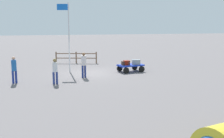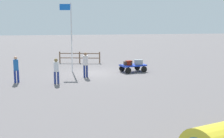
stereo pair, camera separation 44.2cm
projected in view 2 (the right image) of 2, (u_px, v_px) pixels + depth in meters
The scene contains 10 objects.
ground_plane at pixel (93, 73), 21.59m from camera, with size 120.00×120.00×0.00m, color slate.
luggage_cart at pixel (133, 66), 22.05m from camera, with size 2.18×1.61×0.58m.
suitcase_dark at pixel (138, 62), 22.00m from camera, with size 0.67×0.43×0.39m.
suitcase_tan at pixel (128, 63), 21.77m from camera, with size 0.64×0.39×0.29m.
suitcase_navy at pixel (129, 63), 21.76m from camera, with size 0.52×0.44×0.35m.
worker_lead at pixel (56, 69), 17.79m from camera, with size 0.34×0.31×1.64m.
worker_trailing at pixel (86, 63), 19.77m from camera, with size 0.46×0.46×1.79m.
worker_supervisor at pixel (16, 68), 18.08m from camera, with size 0.43×0.43×1.74m.
flagpole at pixel (70, 33), 21.66m from camera, with size 0.90×0.17×5.35m.
wooden_fence at pixel (80, 57), 26.59m from camera, with size 3.84×1.01×1.09m.
Camera 2 is at (2.48, 21.12, 3.99)m, focal length 44.86 mm.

